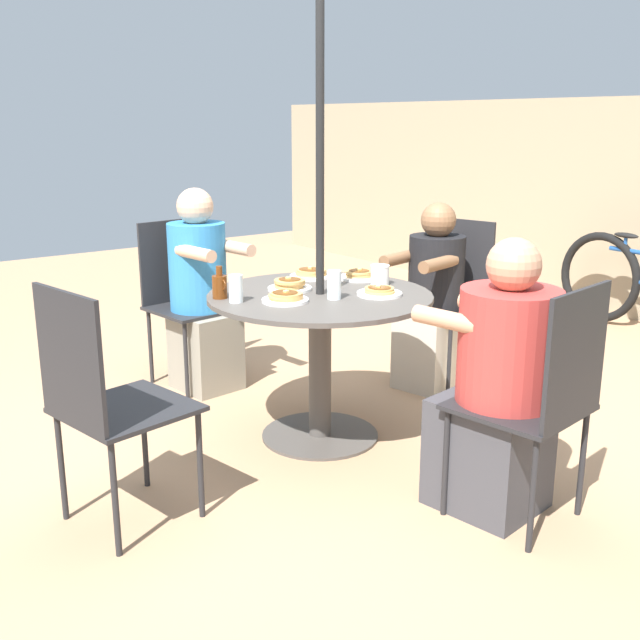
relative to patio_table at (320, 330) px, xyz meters
The scene contains 19 objects.
ground_plane 0.55m from the patio_table, ahead, with size 12.00×12.00×0.00m, color tan.
patio_table is the anchor object (origin of this frame).
umbrella_pole 0.61m from the patio_table, ahead, with size 0.04×0.04×2.33m, color black.
patio_chair_north 1.19m from the patio_table, behind, with size 0.50×0.50×0.97m.
diner_north 1.00m from the patio_table, behind, with size 0.52×0.37×1.17m.
patio_chair_east 1.19m from the patio_table, 80.41° to the right, with size 0.52×0.52×0.97m.
patio_chair_south 1.19m from the patio_table, ahead, with size 0.51×0.51×0.97m.
diner_south 1.00m from the patio_table, ahead, with size 0.54×0.44×1.12m.
patio_chair_west 1.19m from the patio_table, 101.62° to the left, with size 0.53×0.53×0.97m.
diner_west 1.00m from the patio_table, 101.62° to the left, with size 0.41×0.53×1.09m.
pancake_plate_a 0.44m from the patio_table, 149.93° to the left, with size 0.22×0.22×0.06m.
pancake_plate_b 0.30m from the patio_table, 81.70° to the right, with size 0.22×0.22×0.05m.
pancake_plate_c 0.27m from the patio_table, 156.91° to the right, with size 0.22×0.22×0.06m.
pancake_plate_d 0.35m from the patio_table, 47.19° to the left, with size 0.22×0.22×0.05m.
pancake_plate_e 0.45m from the patio_table, 112.45° to the left, with size 0.22×0.22×0.05m.
syrup_bottle 0.53m from the patio_table, 116.29° to the right, with size 0.09×0.07×0.15m.
coffee_cup 0.43m from the patio_table, 86.54° to the left, with size 0.10×0.10×0.10m.
drinking_glass_a 0.49m from the patio_table, 103.21° to the right, with size 0.06×0.06×0.13m, color silver.
drinking_glass_b 0.28m from the patio_table, ahead, with size 0.07×0.07×0.13m, color silver.
Camera 1 is at (2.77, -2.11, 1.54)m, focal length 42.00 mm.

